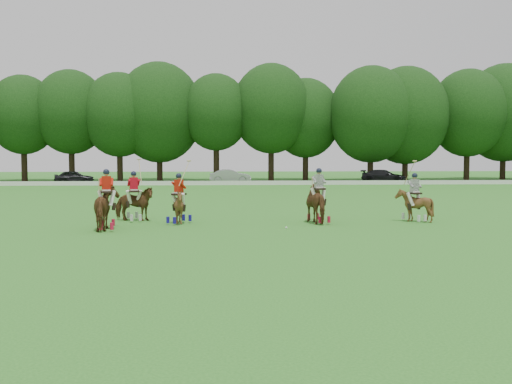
{
  "coord_description": "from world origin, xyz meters",
  "views": [
    {
      "loc": [
        0.47,
        -21.03,
        2.99
      ],
      "look_at": [
        2.04,
        4.2,
        1.4
      ],
      "focal_mm": 40.0,
      "sensor_mm": 36.0,
      "label": 1
    }
  ],
  "objects": [
    {
      "name": "polo_stripe_a",
      "position": [
        4.86,
        4.16,
        0.91
      ],
      "size": [
        1.4,
        2.25,
        2.46
      ],
      "color": "#543216",
      "rests_on": "ground"
    },
    {
      "name": "polo_red_a",
      "position": [
        -4.15,
        2.34,
        0.91
      ],
      "size": [
        1.35,
        2.22,
        2.47
      ],
      "color": "#543216",
      "rests_on": "ground"
    },
    {
      "name": "car_right",
      "position": [
        18.96,
        42.5,
        0.73
      ],
      "size": [
        5.42,
        3.96,
        1.46
      ],
      "primitive_type": "imported",
      "rotation": [
        0.0,
        0.0,
        1.14
      ],
      "color": "black",
      "rests_on": "ground"
    },
    {
      "name": "car_left",
      "position": [
        -15.56,
        42.5,
        0.71
      ],
      "size": [
        4.41,
        2.35,
        1.43
      ],
      "primitive_type": "imported",
      "rotation": [
        0.0,
        0.0,
        1.74
      ],
      "color": "black",
      "rests_on": "ground"
    },
    {
      "name": "tree_line",
      "position": [
        0.26,
        48.05,
        8.23
      ],
      "size": [
        117.98,
        14.32,
        14.75
      ],
      "color": "black",
      "rests_on": "ground"
    },
    {
      "name": "polo_stripe_b",
      "position": [
        9.29,
        4.35,
        0.79
      ],
      "size": [
        1.61,
        1.7,
        2.77
      ],
      "color": "#543216",
      "rests_on": "ground"
    },
    {
      "name": "polo_ball",
      "position": [
        3.17,
        2.2,
        0.04
      ],
      "size": [
        0.09,
        0.09,
        0.09
      ],
      "primitive_type": "sphere",
      "color": "white",
      "rests_on": "ground"
    },
    {
      "name": "boundary_rail",
      "position": [
        0.0,
        38.0,
        0.22
      ],
      "size": [
        120.0,
        0.1,
        0.44
      ],
      "primitive_type": "cube",
      "color": "white",
      "rests_on": "ground"
    },
    {
      "name": "polo_red_b",
      "position": [
        -3.52,
        5.42,
        0.82
      ],
      "size": [
        1.89,
        1.73,
        2.84
      ],
      "color": "#543216",
      "rests_on": "ground"
    },
    {
      "name": "ground",
      "position": [
        0.0,
        0.0,
        0.0
      ],
      "size": [
        180.0,
        180.0,
        0.0
      ],
      "primitive_type": "plane",
      "color": "#297020",
      "rests_on": "ground"
    },
    {
      "name": "car_mid",
      "position": [
        1.55,
        42.5,
        0.76
      ],
      "size": [
        4.64,
        1.68,
        1.52
      ],
      "primitive_type": "imported",
      "rotation": [
        0.0,
        0.0,
        1.59
      ],
      "color": "#9A999F",
      "rests_on": "ground"
    },
    {
      "name": "polo_red_c",
      "position": [
        -1.37,
        4.19,
        0.8
      ],
      "size": [
        1.78,
        1.83,
        2.78
      ],
      "color": "#543216",
      "rests_on": "ground"
    }
  ]
}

